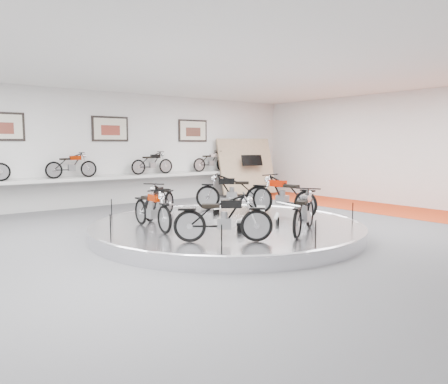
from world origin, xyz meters
TOP-DOWN VIEW (x-y plane):
  - floor at (0.00, 0.00)m, footprint 16.00×16.00m
  - ceiling at (0.00, 0.00)m, footprint 16.00×16.00m
  - wall_back at (0.00, 7.00)m, footprint 16.00×0.00m
  - wall_right at (8.00, 0.00)m, footprint 0.00×14.00m
  - orange_carpet_strip at (6.80, 0.00)m, footprint 2.40×12.60m
  - dado_band at (0.00, 6.98)m, footprint 15.68×0.04m
  - display_platform at (0.00, 0.30)m, footprint 6.40×6.40m
  - platform_rim at (0.00, 0.30)m, footprint 6.40×6.40m
  - shelf at (0.00, 6.70)m, footprint 11.00×0.55m
  - poster_left at (-3.50, 6.96)m, footprint 1.35×0.06m
  - poster_center at (0.00, 6.96)m, footprint 1.35×0.06m
  - poster_right at (3.50, 6.96)m, footprint 1.35×0.06m
  - display_panel at (5.60, 6.10)m, footprint 2.56×1.52m
  - shelf_bike_b at (-1.50, 6.70)m, footprint 1.22×0.43m
  - shelf_bike_c at (1.50, 6.70)m, footprint 1.22×0.43m
  - shelf_bike_d at (4.20, 6.70)m, footprint 1.22×0.43m
  - bike_a at (1.37, 1.79)m, footprint 1.74×1.69m
  - bike_b at (-0.91, 1.91)m, footprint 1.56×1.39m
  - bike_c at (-1.79, 0.70)m, footprint 0.65×1.58m
  - bike_d at (-1.35, -1.29)m, footprint 1.63×1.41m
  - bike_e at (0.50, -1.66)m, footprint 1.64×1.27m
  - bike_f at (1.83, 0.25)m, footprint 0.81×1.87m

SIDE VIEW (x-z plane):
  - floor at x=0.00m, z-range 0.00..0.00m
  - orange_carpet_strip at x=6.80m, z-range 0.00..0.01m
  - display_platform at x=0.00m, z-range 0.00..0.30m
  - platform_rim at x=0.00m, z-range 0.22..0.32m
  - dado_band at x=0.00m, z-range 0.00..1.10m
  - bike_c at x=-1.79m, z-range 0.30..1.21m
  - bike_b at x=-0.91m, z-range 0.30..1.21m
  - bike_e at x=0.50m, z-range 0.30..1.23m
  - bike_d at x=-1.35m, z-range 0.30..1.25m
  - bike_a at x=1.37m, z-range 0.30..1.35m
  - bike_f at x=1.83m, z-range 0.30..1.37m
  - shelf at x=0.00m, z-range 0.95..1.05m
  - display_panel at x=5.60m, z-range 0.10..2.40m
  - shelf_bike_b at x=-1.50m, z-range 1.05..1.78m
  - shelf_bike_c at x=1.50m, z-range 1.05..1.78m
  - shelf_bike_d at x=4.20m, z-range 1.05..1.78m
  - wall_back at x=0.00m, z-range -6.00..10.00m
  - wall_right at x=8.00m, z-range -5.00..9.00m
  - poster_left at x=-3.50m, z-range 2.26..3.14m
  - poster_center at x=0.00m, z-range 2.26..3.14m
  - poster_right at x=3.50m, z-range 2.26..3.14m
  - ceiling at x=0.00m, z-range 4.00..4.00m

